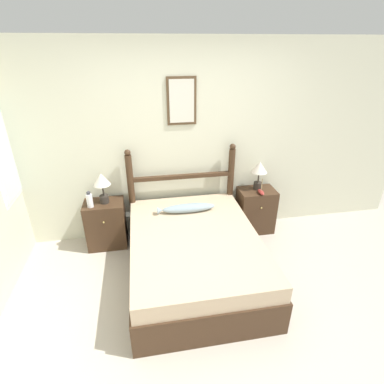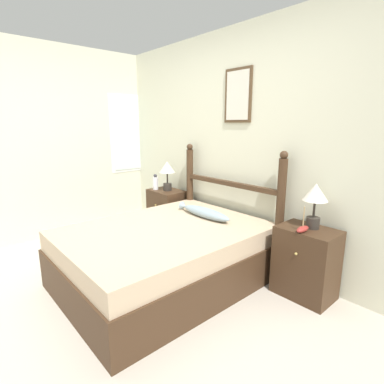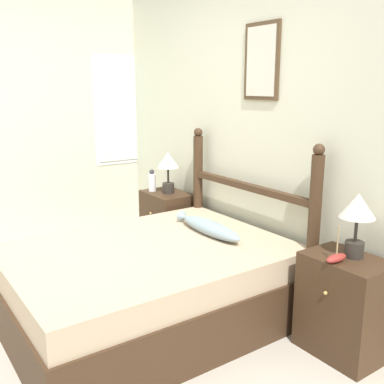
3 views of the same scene
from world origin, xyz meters
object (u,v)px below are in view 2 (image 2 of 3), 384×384
fish_pillow (204,212)px  nightstand_left (167,212)px  nightstand_right (306,263)px  table_lamp_left (167,170)px  bottle (155,183)px  bed (165,255)px  table_lamp_right (315,197)px  model_boat (303,229)px

fish_pillow → nightstand_left: bearing=165.2°
nightstand_left → fish_pillow: fish_pillow is taller
fish_pillow → nightstand_right: bearing=14.9°
table_lamp_left → bottle: table_lamp_left is taller
bed → table_lamp_right: bearing=38.7°
nightstand_left → model_boat: model_boat is taller
nightstand_right → bottle: bearing=-177.9°
bed → fish_pillow: fish_pillow is taller
table_lamp_right → nightstand_left: bearing=-178.9°
table_lamp_right → model_boat: bearing=-93.5°
nightstand_right → model_boat: 0.37m
nightstand_right → fish_pillow: bearing=-165.1°
bottle → fish_pillow: size_ratio=0.30×
table_lamp_left → table_lamp_right: bearing=1.1°
table_lamp_left → fish_pillow: 1.10m
table_lamp_right → model_boat: (-0.01, -0.15, -0.25)m
bed → fish_pillow: size_ratio=2.63×
model_boat → fish_pillow: bearing=-171.0°
nightstand_left → table_lamp_left: bearing=9.1°
nightstand_left → table_lamp_right: table_lamp_right is taller
nightstand_right → model_boat: size_ratio=2.87×
table_lamp_right → bottle: (-2.22, -0.12, -0.18)m
nightstand_left → table_lamp_left: table_lamp_left is taller
nightstand_right → table_lamp_right: size_ratio=1.60×
model_boat → fish_pillow: model_boat is taller
nightstand_left → table_lamp_left: size_ratio=1.60×
nightstand_left → table_lamp_left: (0.02, 0.00, 0.60)m
bottle → model_boat: 2.21m
bed → model_boat: 1.30m
nightstand_left → model_boat: (2.07, -0.11, 0.35)m
nightstand_right → table_lamp_right: bearing=75.1°
nightstand_right → model_boat: bearing=-89.2°
bed → table_lamp_left: bearing=141.7°
table_lamp_right → bottle: bearing=-176.8°
nightstand_right → table_lamp_right: table_lamp_right is taller
table_lamp_right → model_boat: size_ratio=1.79×
table_lamp_right → fish_pillow: (-1.04, -0.32, -0.31)m
table_lamp_left → fish_pillow: bearing=-15.3°
table_lamp_left → table_lamp_right: 2.06m
nightstand_right → bottle: bottle is taller
table_lamp_left → bottle: bearing=-152.0°
bed → bottle: (-1.18, 0.71, 0.46)m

